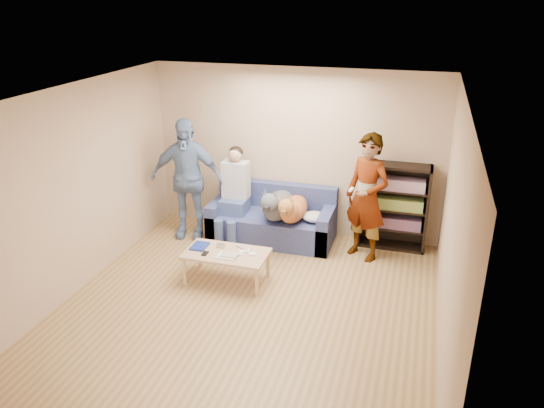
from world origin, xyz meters
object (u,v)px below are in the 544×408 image
(person_seated, at_px, (234,191))
(notebook_blue, at_px, (200,246))
(person_standing_left, at_px, (187,179))
(dog_tan, at_px, (292,209))
(bookshelf, at_px, (394,204))
(camera_silver, at_px, (221,246))
(person_standing_right, at_px, (367,198))
(coffee_table, at_px, (226,256))
(sofa, at_px, (273,221))
(dog_gray, at_px, (277,205))

(person_seated, bearing_deg, notebook_blue, -91.68)
(person_standing_left, bearing_deg, person_seated, 0.41)
(dog_tan, relative_size, bookshelf, 0.89)
(person_standing_left, distance_m, person_seated, 0.75)
(camera_silver, height_order, person_seated, person_seated)
(person_standing_right, bearing_deg, coffee_table, -114.20)
(person_standing_left, height_order, camera_silver, person_standing_left)
(person_standing_left, relative_size, bookshelf, 1.45)
(camera_silver, distance_m, sofa, 1.37)
(person_standing_left, height_order, notebook_blue, person_standing_left)
(person_standing_left, bearing_deg, bookshelf, -0.93)
(person_standing_right, xyz_separation_m, dog_tan, (-1.08, -0.01, -0.30))
(person_standing_left, height_order, coffee_table, person_standing_left)
(person_standing_left, height_order, bookshelf, person_standing_left)
(person_standing_left, relative_size, camera_silver, 17.19)
(person_seated, xyz_separation_m, dog_tan, (0.95, -0.10, -0.15))
(camera_silver, relative_size, sofa, 0.06)
(notebook_blue, distance_m, dog_tan, 1.54)
(dog_gray, bearing_deg, dog_tan, -5.85)
(notebook_blue, distance_m, sofa, 1.53)
(person_seated, distance_m, dog_gray, 0.72)
(notebook_blue, xyz_separation_m, person_seated, (0.04, 1.26, 0.34))
(person_standing_left, distance_m, dog_gray, 1.46)
(bookshelf, bearing_deg, sofa, -172.60)
(notebook_blue, relative_size, dog_tan, 0.23)
(person_standing_right, bearing_deg, person_seated, -153.13)
(dog_tan, bearing_deg, sofa, 148.37)
(dog_tan, bearing_deg, person_standing_right, 0.27)
(sofa, bearing_deg, coffee_table, -98.68)
(person_standing_right, height_order, person_standing_left, person_standing_left)
(person_standing_right, xyz_separation_m, camera_silver, (-1.78, -1.10, -0.48))
(person_standing_left, height_order, sofa, person_standing_left)
(camera_silver, relative_size, bookshelf, 0.08)
(notebook_blue, bearing_deg, person_seated, 88.32)
(notebook_blue, relative_size, sofa, 0.14)
(coffee_table, bearing_deg, person_standing_left, 132.46)
(person_standing_left, xyz_separation_m, coffee_table, (1.08, -1.18, -0.57))
(notebook_blue, distance_m, camera_silver, 0.29)
(person_standing_right, distance_m, person_seated, 2.03)
(person_standing_right, xyz_separation_m, sofa, (-1.44, 0.22, -0.64))
(person_standing_right, xyz_separation_m, person_standing_left, (-2.74, -0.04, 0.02))
(dog_tan, distance_m, bookshelf, 1.51)
(camera_silver, height_order, bookshelf, bookshelf)
(person_standing_left, relative_size, notebook_blue, 7.27)
(person_seated, bearing_deg, dog_tan, -5.95)
(person_standing_right, bearing_deg, dog_tan, -150.21)
(person_seated, xyz_separation_m, coffee_table, (0.36, -1.31, -0.40))
(bookshelf, bearing_deg, person_standing_right, -128.27)
(person_standing_left, xyz_separation_m, dog_tan, (1.67, 0.03, -0.32))
(camera_silver, height_order, sofa, sofa)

